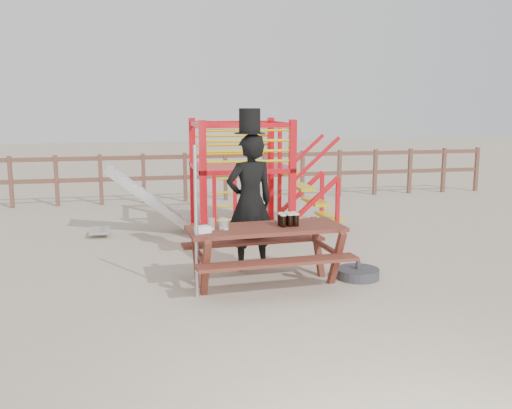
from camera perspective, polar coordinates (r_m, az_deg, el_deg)
name	(u,v)px	position (r m, az deg, el deg)	size (l,w,h in m)	color
ground	(278,288)	(7.51, 2.20, -8.35)	(60.00, 60.00, 0.00)	#B3A38B
back_fence	(205,171)	(14.11, -5.08, 3.33)	(15.09, 0.09, 1.20)	brown
playground_fort	(236,174)	(10.73, -2.02, 3.08)	(4.71, 1.84, 2.10)	red
picnic_table	(266,248)	(7.50, 0.97, -4.41)	(2.11, 1.51, 0.79)	brown
man_with_hat	(250,199)	(8.14, -0.62, 0.60)	(0.80, 0.61, 2.31)	black
metal_pole	(196,223)	(6.95, -6.01, -1.85)	(0.04, 0.04, 1.89)	#B2B2B7
parasol_base	(358,273)	(8.02, 10.14, -6.79)	(0.59, 0.59, 0.25)	#343438
paper_bag	(203,229)	(7.12, -5.34, -2.50)	(0.18, 0.14, 0.08)	white
stout_pints	(288,219)	(7.49, 3.27, -1.48)	(0.27, 0.20, 0.17)	black
empty_glasses	(220,224)	(7.27, -3.65, -1.98)	(0.25, 0.13, 0.15)	silver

